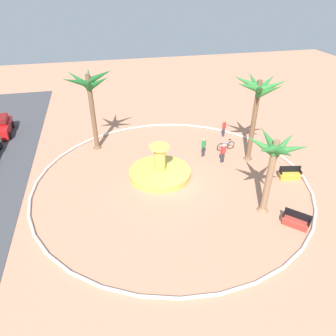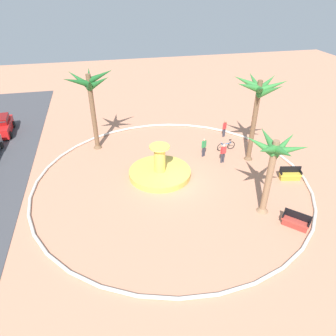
# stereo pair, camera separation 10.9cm
# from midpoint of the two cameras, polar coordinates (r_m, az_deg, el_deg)

# --- Properties ---
(ground_plane) EXTENTS (80.00, 80.00, 0.00)m
(ground_plane) POSITION_cam_midpoint_polar(r_m,az_deg,el_deg) (23.12, 0.53, -2.41)
(ground_plane) COLOR tan
(plaza_curb) EXTENTS (20.14, 20.14, 0.20)m
(plaza_curb) POSITION_cam_midpoint_polar(r_m,az_deg,el_deg) (23.06, 0.53, -2.20)
(plaza_curb) COLOR silver
(plaza_curb) RESTS_ON ground
(fountain) EXTENTS (4.72, 4.72, 2.55)m
(fountain) POSITION_cam_midpoint_polar(r_m,az_deg,el_deg) (23.58, -1.64, -0.65)
(fountain) COLOR gold
(fountain) RESTS_ON ground
(palm_tree_near_fountain) EXTENTS (4.14, 4.17, 6.77)m
(palm_tree_near_fountain) POSITION_cam_midpoint_polar(r_m,az_deg,el_deg) (26.29, -14.31, 13.67)
(palm_tree_near_fountain) COLOR brown
(palm_tree_near_fountain) RESTS_ON ground
(palm_tree_by_curb) EXTENTS (3.73, 3.45, 5.38)m
(palm_tree_by_curb) POSITION_cam_midpoint_polar(r_m,az_deg,el_deg) (19.03, 18.71, 2.03)
(palm_tree_by_curb) COLOR #8E6B4C
(palm_tree_by_curb) RESTS_ON ground
(palm_tree_mid_plaza) EXTENTS (4.13, 4.18, 6.86)m
(palm_tree_mid_plaza) POSITION_cam_midpoint_polar(r_m,az_deg,el_deg) (24.56, 16.13, 12.78)
(palm_tree_mid_plaza) COLOR brown
(palm_tree_mid_plaza) RESTS_ON ground
(bench_east) EXTENTS (0.80, 1.67, 1.00)m
(bench_east) POSITION_cam_midpoint_polar(r_m,az_deg,el_deg) (24.90, 21.39, -1.17)
(bench_east) COLOR gold
(bench_east) RESTS_ON ground
(bench_west) EXTENTS (1.50, 1.47, 1.00)m
(bench_west) POSITION_cam_midpoint_polar(r_m,az_deg,el_deg) (20.56, 22.33, -9.14)
(bench_west) COLOR #B73D33
(bench_west) RESTS_ON ground
(bicycle_red_frame) EXTENTS (0.44, 1.72, 0.94)m
(bicycle_red_frame) POSITION_cam_midpoint_polar(r_m,az_deg,el_deg) (27.57, 10.48, 4.05)
(bicycle_red_frame) COLOR black
(bicycle_red_frame) RESTS_ON ground
(person_cyclist_helmet) EXTENTS (0.36, 0.45, 1.61)m
(person_cyclist_helmet) POSITION_cam_midpoint_polar(r_m,az_deg,el_deg) (29.70, 10.15, 7.32)
(person_cyclist_helmet) COLOR #33333D
(person_cyclist_helmet) RESTS_ON ground
(person_cyclist_photo) EXTENTS (0.33, 0.48, 1.66)m
(person_cyclist_photo) POSITION_cam_midpoint_polar(r_m,az_deg,el_deg) (26.01, 6.46, 3.99)
(person_cyclist_photo) COLOR #33333D
(person_cyclist_photo) RESTS_ON ground
(person_pedestrian_stroll) EXTENTS (0.25, 0.53, 1.65)m
(person_pedestrian_stroll) POSITION_cam_midpoint_polar(r_m,az_deg,el_deg) (25.34, 9.97, 2.87)
(person_pedestrian_stroll) COLOR #33333D
(person_pedestrian_stroll) RESTS_ON ground
(parked_car_rightmost) EXTENTS (4.11, 2.14, 1.67)m
(parked_car_rightmost) POSITION_cam_midpoint_polar(r_m,az_deg,el_deg) (33.88, -28.58, 6.76)
(parked_car_rightmost) COLOR red
(parked_car_rightmost) RESTS_ON ground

